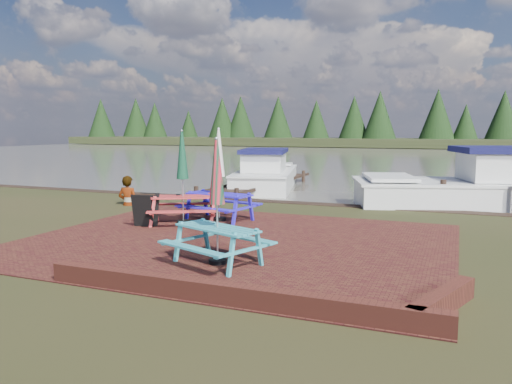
{
  "coord_description": "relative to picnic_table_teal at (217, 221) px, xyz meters",
  "views": [
    {
      "loc": [
        4.42,
        -8.65,
        2.43
      ],
      "look_at": [
        0.13,
        1.85,
        1.0
      ],
      "focal_mm": 35.0,
      "sensor_mm": 36.0,
      "label": 1
    }
  ],
  "objects": [
    {
      "name": "ground",
      "position": [
        -0.45,
        0.77,
        -0.79
      ],
      "size": [
        120.0,
        120.0,
        0.0
      ],
      "primitive_type": "plane",
      "color": "black",
      "rests_on": "ground"
    },
    {
      "name": "paving",
      "position": [
        -0.45,
        1.77,
        -0.78
      ],
      "size": [
        9.0,
        7.5,
        0.02
      ],
      "primitive_type": "cube",
      "color": "#3B1312",
      "rests_on": "ground"
    },
    {
      "name": "brick_wall",
      "position": [
        1.69,
        -1.64,
        -0.64
      ],
      "size": [
        6.21,
        1.79,
        0.3
      ],
      "color": "#4C1E16",
      "rests_on": "ground"
    },
    {
      "name": "water",
      "position": [
        -0.45,
        37.77,
        -0.79
      ],
      "size": [
        120.0,
        60.0,
        0.02
      ],
      "primitive_type": "cube",
      "color": "#424038",
      "rests_on": "ground"
    },
    {
      "name": "far_treeline",
      "position": [
        -0.45,
        66.77,
        2.49
      ],
      "size": [
        120.0,
        10.0,
        8.1
      ],
      "color": "black",
      "rests_on": "ground"
    },
    {
      "name": "picnic_table_teal",
      "position": [
        0.0,
        0.0,
        0.0
      ],
      "size": [
        2.04,
        1.94,
        2.26
      ],
      "rotation": [
        0.0,
        0.0,
        -0.37
      ],
      "color": "teal",
      "rests_on": "ground"
    },
    {
      "name": "picnic_table_red",
      "position": [
        -2.56,
        3.14,
        0.05
      ],
      "size": [
        2.25,
        2.17,
        2.39
      ],
      "rotation": [
        0.0,
        0.0,
        0.5
      ],
      "color": "#A92B2B",
      "rests_on": "ground"
    },
    {
      "name": "picnic_table_blue",
      "position": [
        -1.88,
        3.85,
        0.06
      ],
      "size": [
        2.02,
        1.86,
        2.44
      ],
      "rotation": [
        0.0,
        0.0,
        -0.18
      ],
      "color": "#271AC6",
      "rests_on": "ground"
    },
    {
      "name": "chalkboard",
      "position": [
        -3.23,
        2.46,
        -0.36
      ],
      "size": [
        0.54,
        0.57,
        0.83
      ],
      "rotation": [
        0.0,
        0.0,
        0.17
      ],
      "color": "black",
      "rests_on": "ground"
    },
    {
      "name": "jetty",
      "position": [
        -3.95,
        12.05,
        -0.68
      ],
      "size": [
        1.76,
        9.08,
        1.0
      ],
      "color": "black",
      "rests_on": "ground"
    },
    {
      "name": "boat_jetty",
      "position": [
        -3.92,
        12.6,
        -0.41
      ],
      "size": [
        3.92,
        7.11,
        1.96
      ],
      "rotation": [
        0.0,
        0.0,
        0.25
      ],
      "color": "silver",
      "rests_on": "ground"
    },
    {
      "name": "boat_near",
      "position": [
        5.03,
        9.83,
        -0.32
      ],
      "size": [
        8.87,
        5.26,
        2.27
      ],
      "rotation": [
        0.0,
        0.0,
        1.87
      ],
      "color": "silver",
      "rests_on": "ground"
    },
    {
      "name": "person",
      "position": [
        -5.83,
        5.24,
        0.15
      ],
      "size": [
        0.73,
        0.51,
        1.88
      ],
      "primitive_type": "imported",
      "rotation": [
        0.0,
        0.0,
        3.24
      ],
      "color": "gray",
      "rests_on": "ground"
    }
  ]
}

